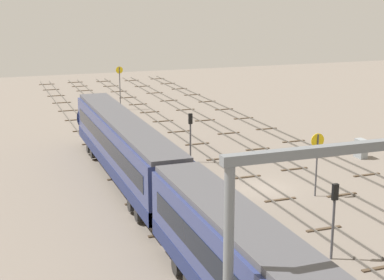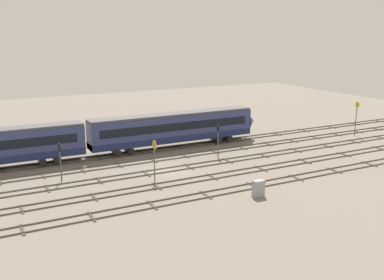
{
  "view_description": "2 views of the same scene",
  "coord_description": "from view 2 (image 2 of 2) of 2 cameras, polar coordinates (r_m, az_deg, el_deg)",
  "views": [
    {
      "loc": [
        -36.65,
        18.91,
        13.95
      ],
      "look_at": [
        7.02,
        3.01,
        2.3
      ],
      "focal_mm": 54.3,
      "sensor_mm": 36.0,
      "label": 1
    },
    {
      "loc": [
        -20.32,
        -45.58,
        16.01
      ],
      "look_at": [
        4.83,
        3.13,
        2.47
      ],
      "focal_mm": 41.22,
      "sensor_mm": 36.0,
      "label": 2
    }
  ],
  "objects": [
    {
      "name": "speed_sign_mid_trackside",
      "position": [
        48.04,
        -4.89,
        -1.8
      ],
      "size": [
        0.14,
        1.02,
        4.59
      ],
      "color": "#4C4C51",
      "rests_on": "ground"
    },
    {
      "name": "signal_light_trackside_departure",
      "position": [
        57.68,
        3.4,
        0.6
      ],
      "size": [
        0.31,
        0.32,
        4.24
      ],
      "color": "#4C4C51",
      "rests_on": "ground"
    },
    {
      "name": "track_second_far",
      "position": [
        56.45,
        -5.06,
        -2.59
      ],
      "size": [
        121.82,
        2.4,
        0.16
      ],
      "color": "#59544C",
      "rests_on": "ground"
    },
    {
      "name": "track_near_foreground",
      "position": [
        44.58,
        1.79,
        -7.09
      ],
      "size": [
        121.82,
        2.4,
        0.16
      ],
      "color": "#59544C",
      "rests_on": "ground"
    },
    {
      "name": "track_with_train",
      "position": [
        60.59,
        -6.73,
        -1.48
      ],
      "size": [
        121.82,
        2.4,
        0.16
      ],
      "color": "#59544C",
      "rests_on": "ground"
    },
    {
      "name": "speed_sign_near_foreground",
      "position": [
        73.62,
        20.5,
        3.15
      ],
      "size": [
        0.14,
        0.88,
        5.37
      ],
      "color": "#4C4C51",
      "rests_on": "ground"
    },
    {
      "name": "track_middle",
      "position": [
        52.38,
        -3.13,
        -3.87
      ],
      "size": [
        121.82,
        2.4,
        0.16
      ],
      "color": "#59544C",
      "rests_on": "ground"
    },
    {
      "name": "ground_plane",
      "position": [
        52.4,
        -3.13,
        -3.94
      ],
      "size": [
        137.82,
        137.82,
        0.0
      ],
      "primitive_type": "plane",
      "color": "slate"
    },
    {
      "name": "relay_cabinet",
      "position": [
        44.52,
        8.6,
        -6.22
      ],
      "size": [
        1.16,
        0.69,
        1.68
      ],
      "color": "gray",
      "rests_on": "ground"
    },
    {
      "name": "track_second_near",
      "position": [
        48.42,
        -0.88,
        -5.35
      ],
      "size": [
        121.82,
        2.4,
        0.16
      ],
      "color": "#59544C",
      "rests_on": "ground"
    },
    {
      "name": "signal_light_trackside_approach",
      "position": [
        49.95,
        -16.69,
        -2.04
      ],
      "size": [
        0.31,
        0.32,
        4.29
      ],
      "color": "#4C4C51",
      "rests_on": "ground"
    }
  ]
}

